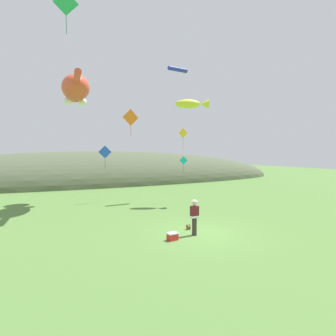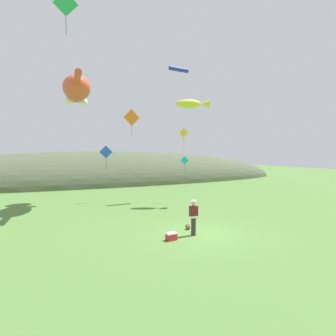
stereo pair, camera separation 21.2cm
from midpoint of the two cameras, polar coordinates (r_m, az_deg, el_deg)
name	(u,v)px [view 1 (the left image)]	position (r m, az deg, el deg)	size (l,w,h in m)	color
ground_plane	(201,234)	(13.83, 6.66, -14.07)	(120.00, 120.00, 0.00)	#517A38
distant_hill_ridge	(102,182)	(38.80, -14.23, -2.96)	(59.77, 14.75, 8.79)	#4C563D
festival_attendant	(194,216)	(13.36, 5.32, -10.44)	(0.42, 0.30, 1.77)	#332D28
kite_spool	(188,227)	(14.50, 4.03, -12.67)	(0.14, 0.27, 0.27)	olive
picnic_cooler	(173,236)	(12.78, 0.51, -14.66)	(0.53, 0.39, 0.36)	red
kite_giant_cat	(75,89)	(22.50, -19.78, 15.79)	(2.24, 7.19, 2.18)	#E04C33
kite_fish_windsock	(191,104)	(21.52, 4.85, 13.76)	(2.72, 1.65, 0.81)	yellow
kite_tube_streamer	(178,70)	(24.32, 1.97, 20.64)	(1.90, 0.56, 0.44)	#2633A5
kite_diamond_blue	(105,152)	(22.55, -13.83, 3.35)	(1.06, 0.25, 1.98)	blue
kite_diamond_teal	(183,161)	(27.17, 3.16, 1.61)	(0.88, 0.19, 1.79)	#19BFBF
kite_diamond_green	(66,3)	(16.48, -21.76, 30.34)	(1.24, 0.25, 2.16)	green
kite_diamond_orange	(131,118)	(23.80, -8.40, 10.80)	(1.50, 0.16, 2.40)	orange
kite_diamond_gold	(183,133)	(22.29, 3.01, 7.54)	(0.87, 0.11, 1.77)	yellow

